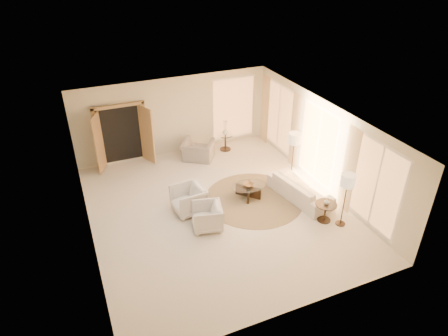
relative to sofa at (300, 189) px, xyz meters
name	(u,v)px	position (x,y,z in m)	size (l,w,h in m)	color
room	(216,168)	(-2.54, 0.41, 1.09)	(7.04, 8.04, 2.83)	silver
windows_right	(319,146)	(0.91, 0.51, 1.04)	(0.10, 6.40, 2.40)	#FDB165
window_back_corner	(234,108)	(-0.24, 4.36, 1.04)	(1.70, 0.10, 2.40)	#FDB165
curtains_right	(302,136)	(0.86, 1.41, 0.99)	(0.06, 5.20, 2.60)	#D1B88B
french_doors	(122,136)	(-4.44, 4.23, 0.75)	(1.95, 0.66, 2.16)	tan
area_rug	(254,199)	(-1.30, 0.47, -0.31)	(2.98, 2.98, 0.01)	#493A26
sofa	(300,189)	(0.00, 0.00, 0.00)	(2.14, 0.84, 0.63)	silver
armchair_left	(188,198)	(-3.31, 0.66, 0.13)	(0.86, 0.81, 0.89)	silver
armchair_right	(207,215)	(-3.09, -0.24, 0.08)	(0.77, 0.72, 0.79)	silver
accent_chair	(198,147)	(-2.00, 3.51, 0.15)	(1.06, 0.69, 0.93)	gray
coffee_table	(248,190)	(-1.41, 0.65, -0.06)	(1.22, 1.22, 0.40)	black
end_table	(326,209)	(0.04, -1.24, 0.07)	(0.59, 0.59, 0.56)	black
side_table	(225,141)	(-0.81, 3.81, 0.06)	(0.53, 0.53, 0.62)	#2E231C
floor_lamp_near	(294,140)	(0.36, 1.06, 1.08)	(0.40, 0.40, 1.64)	#2E231C
floor_lamp_far	(348,183)	(0.36, -1.56, 1.04)	(0.39, 0.39, 1.59)	#2E231C
bowl	(249,185)	(-1.41, 0.65, 0.12)	(0.31, 0.31, 0.08)	brown
end_vase	(327,202)	(0.04, -1.24, 0.32)	(0.15, 0.15, 0.15)	silver
side_vase	(225,132)	(-0.81, 3.81, 0.42)	(0.23, 0.23, 0.24)	silver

